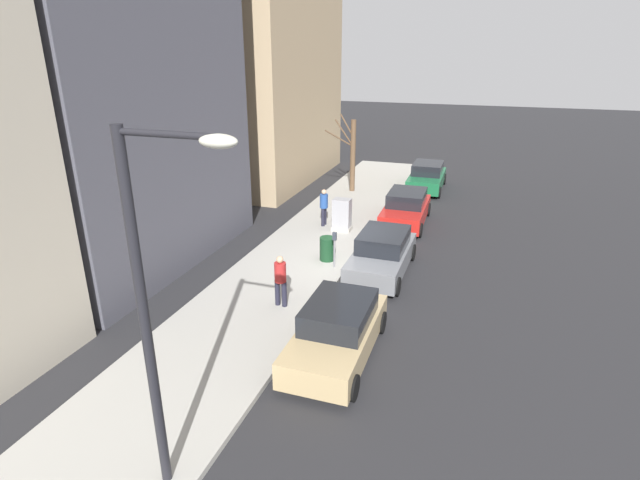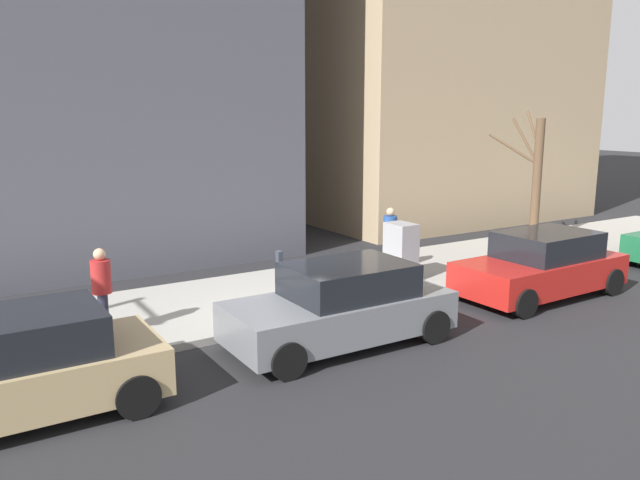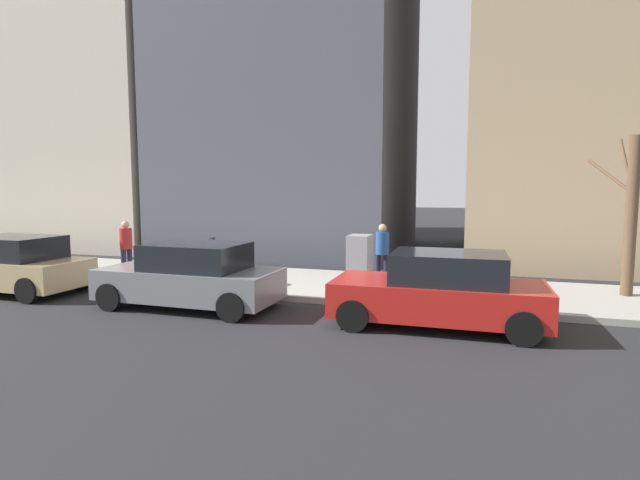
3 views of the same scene
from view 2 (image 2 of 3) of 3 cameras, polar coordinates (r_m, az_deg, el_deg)
The scene contains 11 objects.
ground_plane at distance 12.64m, azimuth -1.81°, elevation -7.94°, with size 120.00×120.00×0.00m, color #232326.
sidewalk at distance 14.30m, azimuth -5.86°, elevation -5.35°, with size 4.00×36.00×0.15m, color #9E9B93.
parked_car_red at distance 15.37m, azimuth 19.61°, elevation -2.23°, with size 1.98×4.23×1.52m.
parked_car_grey at distance 11.51m, azimuth 1.99°, elevation -6.05°, with size 1.94×4.21×1.52m.
parked_car_tan at distance 9.76m, azimuth -26.53°, elevation -10.61°, with size 1.93×4.20×1.52m.
parking_meter at distance 12.63m, azimuth -3.72°, elevation -3.33°, with size 0.14×0.10×1.35m.
utility_box at distance 15.43m, azimuth 7.40°, elevation -1.15°, with size 0.83×0.61×1.43m.
bare_tree at distance 20.71m, azimuth 19.10°, elevation 5.39°, with size 1.54×1.15×4.16m.
trash_bin at distance 13.35m, azimuth -2.60°, elevation -4.17°, with size 0.56×0.56×0.90m, color #14381E.
pedestrian_near_meter at distance 16.37m, azimuth 6.42°, elevation 0.45°, with size 0.36×0.40×1.66m.
pedestrian_midblock at distance 12.13m, azimuth -19.33°, elevation -4.07°, with size 0.40×0.36×1.66m.
Camera 2 is at (-10.32, 5.96, 4.21)m, focal length 35.00 mm.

